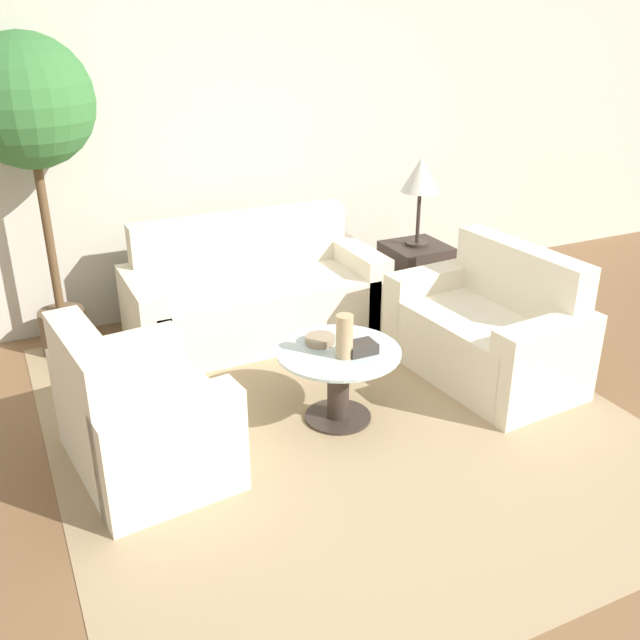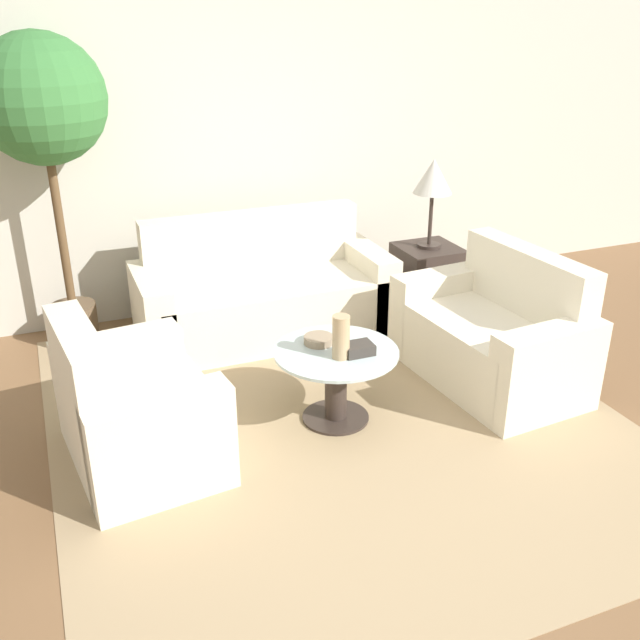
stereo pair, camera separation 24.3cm
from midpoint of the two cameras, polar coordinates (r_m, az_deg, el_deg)
name	(u,v)px [view 2 (the right image)]	position (r m, az deg, el deg)	size (l,w,h in m)	color
ground_plane	(422,496)	(3.78, 10.03, -13.76)	(14.00, 14.00, 0.00)	brown
wall_back	(248,143)	(5.72, -4.57, 13.91)	(10.00, 0.06, 2.60)	beige
rug	(336,418)	(4.34, 2.87, -7.87)	(3.26, 3.58, 0.01)	tan
sofa_main	(262,296)	(5.35, -3.35, 1.94)	(1.86, 0.78, 0.88)	beige
armchair	(129,416)	(3.92, -13.28, -7.50)	(0.83, 1.06, 0.84)	beige
loveseat	(496,338)	(4.84, 15.34, -1.38)	(0.84, 1.33, 0.86)	beige
coffee_table	(336,376)	(4.20, 2.95, -4.49)	(0.73, 0.73, 0.46)	#332823
side_table	(427,280)	(5.75, 9.72, 3.14)	(0.46, 0.46, 0.56)	#332823
table_lamp	(433,179)	(5.52, 10.31, 11.01)	(0.29, 0.29, 0.68)	#332823
potted_plant	(43,113)	(5.04, -19.97, 15.28)	(0.84, 0.84, 2.16)	brown
vase	(341,337)	(3.99, 3.44, -1.39)	(0.10, 0.10, 0.26)	tan
bowl	(319,340)	(4.20, 1.56, -1.61)	(0.18, 0.18, 0.05)	gray
book_stack	(358,349)	(4.08, 4.77, -2.33)	(0.17, 0.13, 0.06)	#38332D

